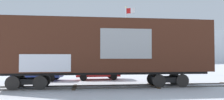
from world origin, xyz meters
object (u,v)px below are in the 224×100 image
flagpole (127,32)px  parked_car_red (97,70)px  freight_car (101,47)px  parked_car_blue (38,71)px

flagpole → parked_car_red: 10.06m
freight_car → flagpole: bearing=68.6°
parked_car_red → parked_car_blue: bearing=179.9°
flagpole → parked_car_red: size_ratio=2.19×
flagpole → parked_car_blue: size_ratio=1.97×
flagpole → parked_car_red: (-4.81, -7.56, -4.57)m
freight_car → parked_car_blue: (-5.14, 5.24, -1.95)m
parked_car_blue → parked_car_red: (5.36, -0.01, -0.01)m
flagpole → parked_car_red: flagpole is taller
freight_car → flagpole: size_ratio=1.74×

